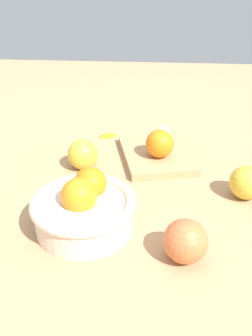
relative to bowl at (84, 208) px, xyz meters
name	(u,v)px	position (x,y,z in m)	size (l,w,h in m)	color
ground_plane	(159,177)	(0.19, -0.13, -0.04)	(2.40, 2.40, 0.00)	tan
bowl	(84,208)	(0.00, 0.00, 0.00)	(0.18, 0.18, 0.10)	beige
cutting_board	(156,155)	(0.28, -0.12, -0.03)	(0.22, 0.16, 0.02)	tan
orange_on_board	(158,144)	(0.26, -0.13, 0.01)	(0.07, 0.07, 0.07)	orange
knife	(166,139)	(0.35, -0.15, -0.02)	(0.16, 0.02, 0.01)	silver
apple_front_left	(247,183)	(0.12, -0.30, -0.01)	(0.07, 0.07, 0.07)	gold
apple_back_center	(83,154)	(0.22, 0.05, -0.01)	(0.07, 0.07, 0.07)	gold
apple_front_left_2	(185,241)	(-0.07, -0.17, -0.01)	(0.07, 0.07, 0.07)	#CC6638
citrus_peel	(108,135)	(0.41, 0.01, -0.04)	(0.05, 0.04, 0.01)	orange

